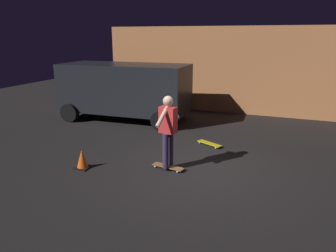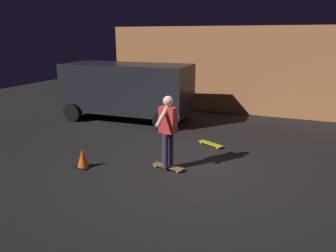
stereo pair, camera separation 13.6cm
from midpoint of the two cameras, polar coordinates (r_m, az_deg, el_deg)
ground_plane at (r=7.62m, az=4.45°, el=-7.67°), size 28.00×28.00×0.00m
low_building at (r=15.01m, az=13.36°, el=10.28°), size 11.02×4.33×3.37m
parked_van at (r=11.92m, az=-8.02°, el=6.66°), size 4.68×2.37×2.03m
skateboard_ridden at (r=7.60m, az=-0.52°, el=-7.24°), size 0.80×0.32×0.07m
skateboard_spare at (r=9.22m, az=6.95°, el=-3.12°), size 0.79×0.53×0.07m
skater at (r=7.27m, az=-0.54°, el=-0.10°), size 0.41×0.98×1.67m
traffic_cone at (r=7.87m, az=-15.44°, el=-5.77°), size 0.34×0.34×0.46m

